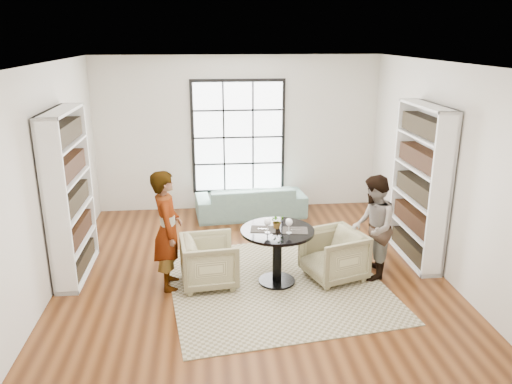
{
  "coord_description": "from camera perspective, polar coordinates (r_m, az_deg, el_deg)",
  "views": [
    {
      "loc": [
        -0.62,
        -6.59,
        3.36
      ],
      "look_at": [
        0.09,
        0.4,
        1.13
      ],
      "focal_mm": 35.0,
      "sensor_mm": 36.0,
      "label": 1
    }
  ],
  "objects": [
    {
      "name": "wine_glass_right",
      "position": [
        6.68,
        3.8,
        -3.51
      ],
      "size": [
        0.1,
        0.1,
        0.21
      ],
      "color": "silver",
      "rests_on": "pedestal_table"
    },
    {
      "name": "cutlery_left",
      "position": [
        6.85,
        0.83,
        -4.22
      ],
      "size": [
        0.17,
        0.24,
        0.01
      ],
      "primitive_type": null,
      "rotation": [
        0.0,
        0.0,
        -0.16
      ],
      "color": "silver",
      "rests_on": "placemat_left"
    },
    {
      "name": "cutlery_right",
      "position": [
        6.83,
        4.48,
        -4.35
      ],
      "size": [
        0.17,
        0.24,
        0.01
      ],
      "primitive_type": null,
      "rotation": [
        0.0,
        0.0,
        -0.16
      ],
      "color": "silver",
      "rests_on": "placemat_right"
    },
    {
      "name": "sofa",
      "position": [
        9.58,
        -0.61,
        -1.02
      ],
      "size": [
        2.14,
        0.99,
        0.61
      ],
      "primitive_type": "imported",
      "rotation": [
        0.0,
        0.0,
        3.23
      ],
      "color": "gray",
      "rests_on": "ground"
    },
    {
      "name": "flower_centerpiece",
      "position": [
        6.87,
        2.44,
        -3.36
      ],
      "size": [
        0.21,
        0.19,
        0.2
      ],
      "primitive_type": "imported",
      "rotation": [
        0.0,
        0.0,
        0.23
      ],
      "color": "gray",
      "rests_on": "pedestal_table"
    },
    {
      "name": "placemat_right",
      "position": [
        6.83,
        4.48,
        -4.4
      ],
      "size": [
        0.38,
        0.31,
        0.01
      ],
      "primitive_type": "cube",
      "rotation": [
        0.0,
        0.0,
        -0.16
      ],
      "color": "black",
      "rests_on": "pedestal_table"
    },
    {
      "name": "ground",
      "position": [
        7.43,
        -0.37,
        -9.31
      ],
      "size": [
        6.0,
        6.0,
        0.0
      ],
      "primitive_type": "plane",
      "color": "brown"
    },
    {
      "name": "wine_glass_left",
      "position": [
        6.68,
        1.33,
        -3.52
      ],
      "size": [
        0.09,
        0.09,
        0.21
      ],
      "color": "silver",
      "rests_on": "pedestal_table"
    },
    {
      "name": "placemat_left",
      "position": [
        6.85,
        0.83,
        -4.27
      ],
      "size": [
        0.38,
        0.31,
        0.01
      ],
      "primitive_type": "cube",
      "rotation": [
        0.0,
        0.0,
        -0.16
      ],
      "color": "black",
      "rests_on": "pedestal_table"
    },
    {
      "name": "armchair_left",
      "position": [
        7.02,
        -5.35,
        -7.89
      ],
      "size": [
        0.84,
        0.82,
        0.7
      ],
      "primitive_type": "imported",
      "rotation": [
        0.0,
        0.0,
        1.68
      ],
      "color": "tan",
      "rests_on": "ground"
    },
    {
      "name": "person_left",
      "position": [
        6.85,
        -10.08,
        -4.33
      ],
      "size": [
        0.44,
        0.64,
        1.67
      ],
      "primitive_type": "imported",
      "rotation": [
        0.0,
        0.0,
        1.64
      ],
      "color": "gray",
      "rests_on": "ground"
    },
    {
      "name": "pedestal_table",
      "position": [
        6.94,
        2.45,
        -6.02
      ],
      "size": [
        1.01,
        1.01,
        0.81
      ],
      "rotation": [
        0.0,
        0.0,
        -0.16
      ],
      "color": "black",
      "rests_on": "ground"
    },
    {
      "name": "rug",
      "position": [
        7.15,
        2.33,
        -10.38
      ],
      "size": [
        3.29,
        3.29,
        0.01
      ],
      "primitive_type": "cube",
      "rotation": [
        0.0,
        0.0,
        0.14
      ],
      "color": "tan",
      "rests_on": "ground"
    },
    {
      "name": "room_shell",
      "position": [
        7.47,
        -0.78,
        1.23
      ],
      "size": [
        6.0,
        6.01,
        6.0
      ],
      "color": "silver",
      "rests_on": "ground"
    },
    {
      "name": "armchair_right",
      "position": [
        7.25,
        8.85,
        -7.14
      ],
      "size": [
        0.98,
        0.96,
        0.71
      ],
      "primitive_type": "imported",
      "rotation": [
        0.0,
        0.0,
        -1.25
      ],
      "color": "tan",
      "rests_on": "ground"
    },
    {
      "name": "person_right",
      "position": [
        7.24,
        13.22,
        -3.98
      ],
      "size": [
        0.75,
        0.86,
        1.51
      ],
      "primitive_type": "imported",
      "rotation": [
        0.0,
        0.0,
        -1.84
      ],
      "color": "gray",
      "rests_on": "ground"
    }
  ]
}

